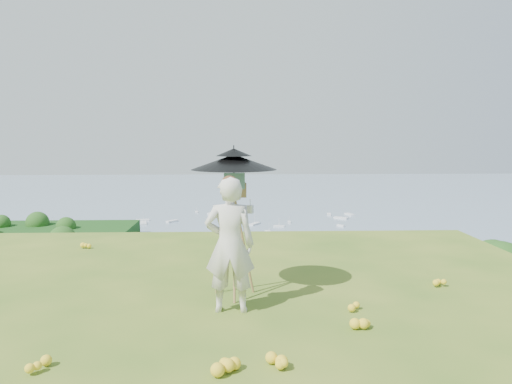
{
  "coord_description": "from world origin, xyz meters",
  "views": [
    {
      "loc": [
        1.75,
        -4.58,
        2.26
      ],
      "look_at": [
        2.08,
        4.65,
        1.2
      ],
      "focal_mm": 35.0,
      "sensor_mm": 36.0,
      "label": 1
    }
  ],
  "objects": [
    {
      "name": "harbor_town",
      "position": [
        0.0,
        75.0,
        -29.5
      ],
      "size": [
        110.0,
        22.0,
        5.0
      ],
      "primitive_type": null,
      "color": "beige",
      "rests_on": "shoreline_tier"
    },
    {
      "name": "slope_trees",
      "position": [
        0.0,
        35.0,
        -15.0
      ],
      "size": [
        110.0,
        50.0,
        6.0
      ],
      "primitive_type": null,
      "color": "#244F17",
      "rests_on": "forest_slope"
    },
    {
      "name": "moored_boats",
      "position": [
        -12.5,
        161.0,
        -33.65
      ],
      "size": [
        140.0,
        140.0,
        0.7
      ],
      "primitive_type": null,
      "color": "silver",
      "rests_on": "bay_water"
    },
    {
      "name": "bay_water",
      "position": [
        0.0,
        240.0,
        -34.0
      ],
      "size": [
        700.0,
        700.0,
        0.0
      ],
      "primitive_type": "plane",
      "color": "#7593A7",
      "rests_on": "ground"
    },
    {
      "name": "ground",
      "position": [
        0.0,
        0.0,
        0.0
      ],
      "size": [
        14.0,
        14.0,
        0.0
      ],
      "primitive_type": "plane",
      "color": "#42681D",
      "rests_on": "ground"
    },
    {
      "name": "painter",
      "position": [
        1.64,
        1.65,
        0.87
      ],
      "size": [
        0.65,
        0.43,
        1.74
      ],
      "primitive_type": "imported",
      "rotation": [
        0.0,
        0.0,
        3.12
      ],
      "color": "beige",
      "rests_on": "ground"
    },
    {
      "name": "painter_cap",
      "position": [
        1.64,
        1.65,
        1.69
      ],
      "size": [
        0.25,
        0.28,
        0.1
      ],
      "primitive_type": null,
      "rotation": [
        0.0,
        0.0,
        0.14
      ],
      "color": "#C9706E",
      "rests_on": "painter"
    },
    {
      "name": "wildflowers",
      "position": [
        0.0,
        0.25,
        0.06
      ],
      "size": [
        10.0,
        10.5,
        0.12
      ],
      "primitive_type": null,
      "color": "yellow",
      "rests_on": "ground"
    },
    {
      "name": "field_easel",
      "position": [
        1.69,
        2.25,
        0.87
      ],
      "size": [
        0.7,
        0.7,
        1.75
      ],
      "primitive_type": null,
      "rotation": [
        0.0,
        0.0,
        0.06
      ],
      "color": "olive",
      "rests_on": "ground"
    },
    {
      "name": "sun_umbrella",
      "position": [
        1.69,
        2.28,
        1.78
      ],
      "size": [
        1.32,
        1.32,
        0.68
      ],
      "primitive_type": null,
      "rotation": [
        0.0,
        0.0,
        0.12
      ],
      "color": "black",
      "rests_on": "field_easel"
    },
    {
      "name": "shoreline_tier",
      "position": [
        0.0,
        75.0,
        -36.0
      ],
      "size": [
        170.0,
        28.0,
        8.0
      ],
      "primitive_type": "cube",
      "color": "slate",
      "rests_on": "bay_water"
    }
  ]
}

